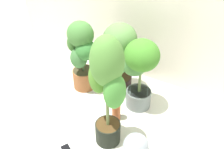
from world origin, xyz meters
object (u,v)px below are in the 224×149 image
potted_plant_back_left (82,53)px  potted_plant_front_right (107,85)px  hygrometer_box (66,149)px  potted_plant_back_right (139,67)px  floor_fan (136,148)px  potted_plant_back_center (119,53)px  nutrient_bottle (116,108)px

potted_plant_back_left → potted_plant_front_right: bearing=-38.3°
hygrometer_box → potted_plant_back_left: bearing=142.8°
potted_plant_front_right → potted_plant_back_right: (0.01, 0.52, -0.15)m
potted_plant_back_right → floor_fan: potted_plant_back_right is taller
floor_fan → potted_plant_back_left: bearing=-141.7°
potted_plant_back_center → hygrometer_box: potted_plant_back_center is taller
potted_plant_front_right → potted_plant_back_left: bearing=141.7°
potted_plant_back_center → hygrometer_box: bearing=-88.1°
potted_plant_back_left → nutrient_bottle: bearing=-22.7°
potted_plant_back_center → potted_plant_back_right: bearing=-23.3°
potted_plant_back_right → hygrometer_box: (-0.24, -0.78, -0.42)m
nutrient_bottle → floor_fan: bearing=-44.4°
potted_plant_back_right → potted_plant_front_right: bearing=-90.8°
potted_plant_back_left → potted_plant_front_right: potted_plant_front_right is taller
potted_plant_back_left → potted_plant_back_right: bearing=4.9°
potted_plant_back_left → potted_plant_back_center: size_ratio=1.02×
potted_plant_back_right → nutrient_bottle: 0.42m
hygrometer_box → floor_fan: (0.54, 0.15, 0.21)m
potted_plant_back_center → hygrometer_box: size_ratio=6.82×
potted_plant_back_center → potted_plant_back_left: bearing=-152.8°
potted_plant_back_left → potted_plant_back_center: (0.33, 0.17, 0.01)m
hygrometer_box → nutrient_bottle: nutrient_bottle is taller
potted_plant_front_right → potted_plant_back_right: potted_plant_front_right is taller
hygrometer_box → floor_fan: size_ratio=0.32×
potted_plant_back_right → floor_fan: bearing=-64.7°
floor_fan → potted_plant_front_right: bearing=-129.5°
potted_plant_back_center → floor_fan: potted_plant_back_center is taller
floor_fan → nutrient_bottle: bearing=-153.1°
potted_plant_back_left → nutrient_bottle: potted_plant_back_left is taller
potted_plant_back_center → potted_plant_front_right: bearing=-67.4°
potted_plant_back_left → potted_plant_back_right: potted_plant_back_left is taller
potted_plant_front_right → nutrient_bottle: potted_plant_front_right is taller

